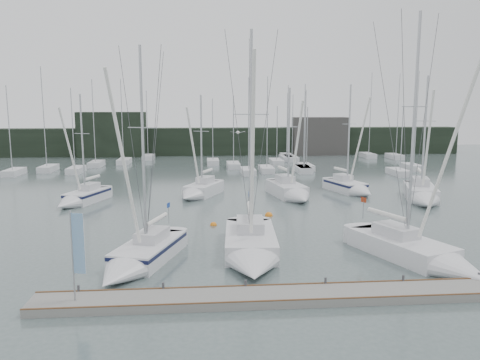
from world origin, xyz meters
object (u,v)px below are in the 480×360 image
Objects in this scene: sailboat_near_left at (137,259)px; sailboat_mid_b at (198,192)px; sailboat_near_center at (251,252)px; sailboat_near_right at (427,257)px; buoy_b at (269,216)px; dock_banner at (76,248)px; buoy_a at (213,225)px; sailboat_mid_e at (423,196)px; sailboat_mid_d at (352,188)px; sailboat_mid_a at (80,198)px; sailboat_mid_c at (292,192)px.

sailboat_near_left reaches higher than sailboat_mid_b.
sailboat_near_center is 0.96× the size of sailboat_near_right.
buoy_b is 20.77m from dock_banner.
sailboat_near_left is 16.63m from sailboat_near_right.
sailboat_mid_b reaches higher than buoy_b.
buoy_a is at bearing 118.35° from sailboat_near_right.
sailboat_near_right is at bearing -33.70° from sailboat_mid_b.
sailboat_near_left is 1.04× the size of sailboat_mid_e.
buoy_a is (-14.92, -12.13, -0.57)m from sailboat_mid_d.
dock_banner is at bearing -122.65° from sailboat_mid_e.
sailboat_near_right is 1.41× the size of sailboat_mid_a.
sailboat_mid_b is 0.91× the size of sailboat_mid_d.
sailboat_mid_e reaches higher than sailboat_mid_b.
sailboat_near_right is 3.69× the size of dock_banner.
sailboat_near_right is 25.39m from sailboat_mid_b.
sailboat_near_left is 19.74m from sailboat_mid_a.
sailboat_near_right reaches higher than buoy_b.
sailboat_near_center is 8.76m from buoy_a.
sailboat_near_center is 10.70m from dock_banner.
sailboat_near_right is at bearing -60.64° from buoy_b.
sailboat_near_left is 10.32m from buoy_a.
buoy_a is (1.24, -11.38, -0.55)m from sailboat_mid_b.
sailboat_mid_e is (5.28, -5.03, 0.05)m from sailboat_mid_d.
sailboat_mid_b is at bearing 100.36° from sailboat_near_right.
sailboat_mid_d is at bearing 61.48° from sailboat_near_right.
sailboat_near_right is at bearing -88.26° from sailboat_mid_c.
sailboat_mid_a is at bearing 159.92° from buoy_b.
sailboat_near_left reaches higher than sailboat_mid_d.
buoy_a is (-8.05, -9.83, -0.62)m from sailboat_mid_c.
sailboat_mid_b is at bearing 161.11° from sailboat_mid_c.
sailboat_mid_a is at bearing 133.50° from sailboat_near_center.
sailboat_mid_b is (11.02, 2.44, 0.01)m from sailboat_mid_a.
sailboat_mid_d is at bearing 65.78° from sailboat_near_left.
sailboat_mid_d is at bearing 62.15° from sailboat_near_center.
sailboat_mid_d is at bearing 26.04° from sailboat_mid_a.
dock_banner is (-6.49, -14.53, 2.86)m from buoy_a.
sailboat_mid_c is at bearing 74.65° from sailboat_near_left.
sailboat_near_right is 1.20× the size of sailboat_mid_e.
sailboat_near_center is at bearing -76.52° from buoy_a.
sailboat_mid_c is at bearing 50.68° from buoy_a.
buoy_b is at bearing 70.50° from dock_banner.
sailboat_mid_e reaches higher than dock_banner.
buoy_b is 0.16× the size of dock_banner.
buoy_a is (-2.04, 8.50, -0.54)m from sailboat_near_center.
sailboat_mid_a is 27.38m from sailboat_mid_d.
sailboat_mid_d is 7.29m from sailboat_mid_e.
sailboat_near_center is (6.61, 0.73, 0.01)m from sailboat_near_left.
sailboat_near_center is at bearing 48.76° from dock_banner.
sailboat_near_right reaches higher than buoy_a.
sailboat_mid_d is (6.87, 2.30, -0.05)m from sailboat_mid_c.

